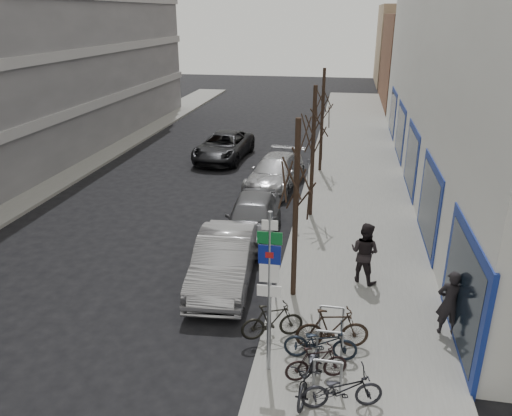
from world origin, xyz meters
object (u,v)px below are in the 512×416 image
at_px(bike_mid_curb, 321,339).
at_px(parked_car_front, 224,260).
at_px(tree_far, 323,96).
at_px(highway_sign_pole, 269,284).
at_px(tree_near, 297,169).
at_px(bike_far_inner, 332,328).
at_px(parked_car_mid, 253,217).
at_px(bike_rack, 330,342).
at_px(bike_mid_inner, 272,321).
at_px(meter_front, 276,278).
at_px(lane_car, 224,146).
at_px(pedestrian_near, 450,303).
at_px(parked_car_back, 275,172).
at_px(tree_mid, 314,121).
at_px(bike_near_right, 316,363).
at_px(bike_far_curb, 342,386).
at_px(pedestrian_far, 365,252).
at_px(bike_near_left, 310,370).
at_px(meter_mid, 296,210).
at_px(meter_back, 308,169).

relative_size(bike_mid_curb, parked_car_front, 0.37).
bearing_deg(bike_mid_curb, tree_far, 0.39).
bearing_deg(highway_sign_pole, tree_near, 86.74).
bearing_deg(bike_far_inner, parked_car_mid, 14.96).
distance_m(bike_rack, bike_mid_inner, 1.63).
distance_m(highway_sign_pole, parked_car_front, 4.85).
distance_m(parked_car_front, parked_car_mid, 3.65).
bearing_deg(parked_car_front, meter_front, -34.72).
relative_size(meter_front, lane_car, 0.23).
height_order(bike_mid_inner, pedestrian_near, pedestrian_near).
bearing_deg(bike_rack, tree_near, 112.48).
relative_size(bike_rack, bike_mid_curb, 1.26).
bearing_deg(tree_near, parked_car_back, 101.27).
distance_m(highway_sign_pole, tree_mid, 10.15).
relative_size(highway_sign_pole, meter_front, 3.31).
height_order(bike_near_right, bike_mid_inner, bike_mid_inner).
xyz_separation_m(parked_car_front, parked_car_mid, (0.24, 3.65, 0.01)).
height_order(bike_rack, parked_car_mid, parked_car_mid).
height_order(bike_far_inner, pedestrian_near, pedestrian_near).
xyz_separation_m(tree_mid, bike_far_inner, (1.24, -8.91, -3.38)).
distance_m(bike_far_inner, parked_car_back, 12.99).
height_order(tree_near, parked_car_front, tree_near).
xyz_separation_m(bike_near_right, pedestrian_near, (3.27, 2.42, 0.46)).
xyz_separation_m(bike_mid_inner, bike_far_curb, (1.83, -2.17, 0.03)).
height_order(highway_sign_pole, bike_rack, highway_sign_pole).
xyz_separation_m(bike_far_curb, bike_far_inner, (-0.29, 2.02, 0.03)).
height_order(tree_far, pedestrian_far, tree_far).
distance_m(tree_near, parked_car_front, 4.04).
distance_m(tree_near, parked_car_back, 10.88).
bearing_deg(bike_near_left, tree_mid, 103.92).
distance_m(tree_mid, pedestrian_near, 9.31).
height_order(meter_front, lane_car, lane_car).
distance_m(meter_mid, bike_mid_inner, 7.27).
distance_m(tree_near, pedestrian_near, 5.33).
xyz_separation_m(meter_back, pedestrian_far, (2.53, -9.29, 0.23)).
relative_size(highway_sign_pole, parked_car_front, 0.86).
bearing_deg(meter_mid, bike_mid_inner, -88.82).
xyz_separation_m(bike_rack, tree_far, (-1.20, 15.90, 3.44)).
distance_m(meter_back, bike_mid_curb, 13.46).
bearing_deg(pedestrian_near, tree_far, -74.52).
relative_size(meter_mid, pedestrian_near, 0.69).
bearing_deg(parked_car_mid, bike_near_right, -72.06).
xyz_separation_m(meter_front, lane_car, (-5.29, 15.16, -0.14)).
bearing_deg(bike_rack, tree_mid, 97.28).
bearing_deg(bike_mid_inner, bike_rack, -135.46).
distance_m(bike_mid_inner, parked_car_front, 3.44).
height_order(tree_near, tree_far, same).
bearing_deg(bike_mid_inner, bike_far_curb, -162.29).
bearing_deg(bike_near_left, meter_front, 119.00).
distance_m(tree_near, lane_car, 16.09).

